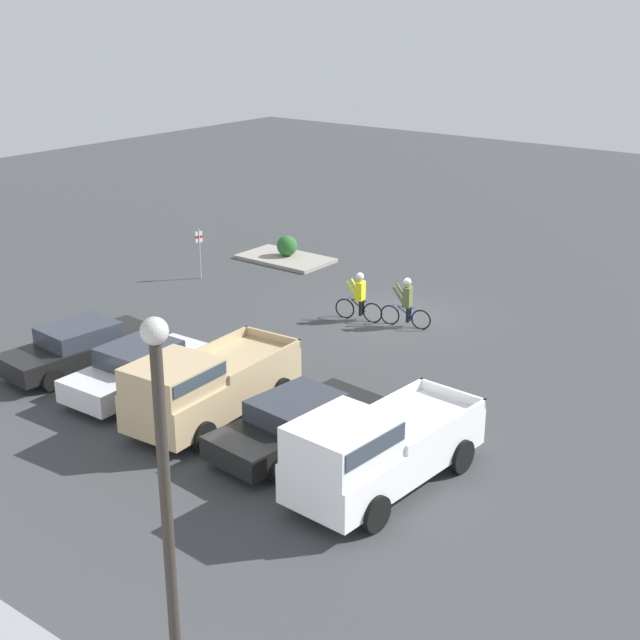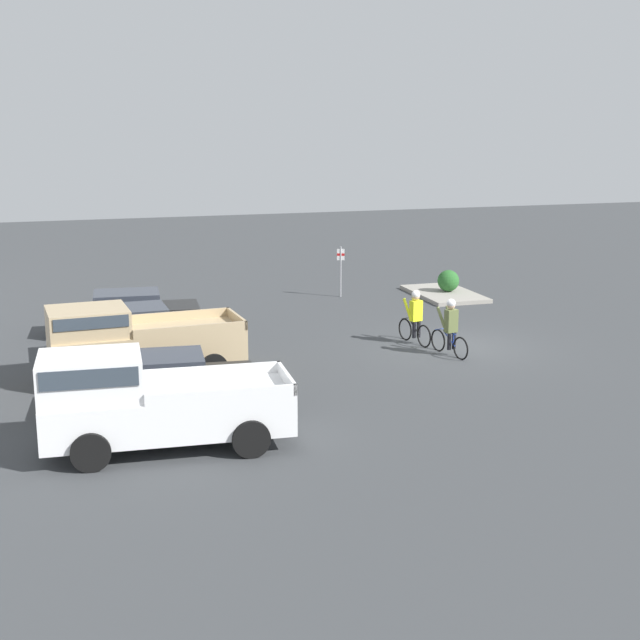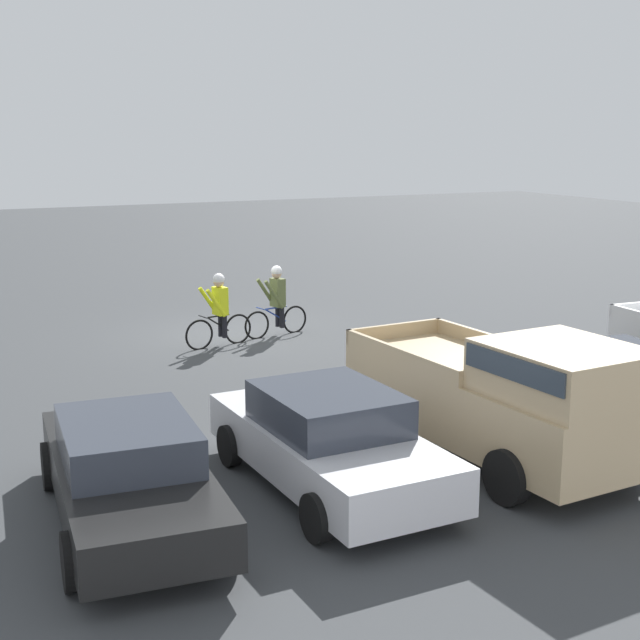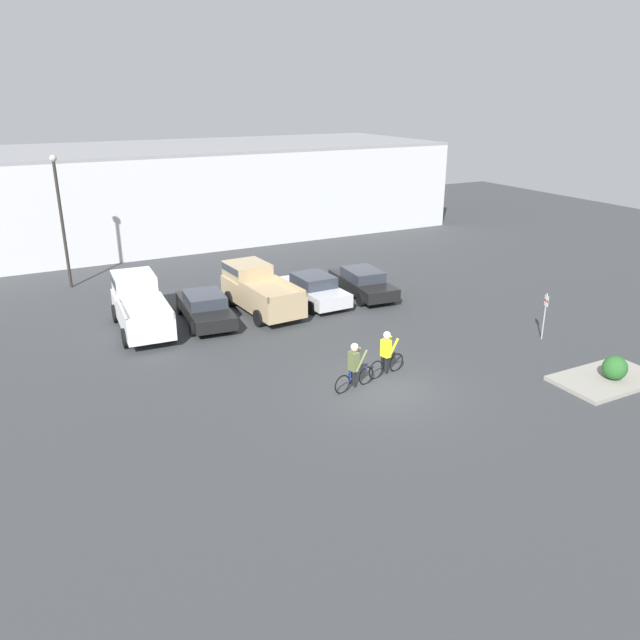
# 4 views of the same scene
# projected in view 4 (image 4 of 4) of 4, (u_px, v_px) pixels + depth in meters

# --- Properties ---
(ground_plane) EXTENTS (80.00, 80.00, 0.00)m
(ground_plane) POSITION_uv_depth(u_px,v_px,m) (383.00, 390.00, 22.05)
(ground_plane) COLOR #383A3D
(warehouse_building) EXTENTS (39.86, 13.08, 6.29)m
(warehouse_building) POSITION_uv_depth(u_px,v_px,m) (166.00, 192.00, 44.66)
(warehouse_building) COLOR silver
(warehouse_building) RESTS_ON ground_plane
(pickup_truck_0) EXTENTS (2.40, 5.43, 2.19)m
(pickup_truck_0) POSITION_uv_depth(u_px,v_px,m) (139.00, 303.00, 27.49)
(pickup_truck_0) COLOR white
(pickup_truck_0) RESTS_ON ground_plane
(sedan_0) EXTENTS (2.35, 4.87, 1.36)m
(sedan_0) POSITION_uv_depth(u_px,v_px,m) (205.00, 307.00, 28.29)
(sedan_0) COLOR black
(sedan_0) RESTS_ON ground_plane
(pickup_truck_1) EXTENTS (2.44, 5.32, 2.08)m
(pickup_truck_1) POSITION_uv_depth(u_px,v_px,m) (258.00, 289.00, 29.69)
(pickup_truck_1) COLOR tan
(pickup_truck_1) RESTS_ON ground_plane
(sedan_1) EXTENTS (2.12, 4.54, 1.44)m
(sedan_1) POSITION_uv_depth(u_px,v_px,m) (314.00, 289.00, 30.83)
(sedan_1) COLOR silver
(sedan_1) RESTS_ON ground_plane
(sedan_2) EXTENTS (2.24, 4.87, 1.37)m
(sedan_2) POSITION_uv_depth(u_px,v_px,m) (363.00, 282.00, 31.99)
(sedan_2) COLOR black
(sedan_2) RESTS_ON ground_plane
(cyclist_0) EXTENTS (1.75, 0.54, 1.75)m
(cyclist_0) POSITION_uv_depth(u_px,v_px,m) (386.00, 352.00, 22.91)
(cyclist_0) COLOR black
(cyclist_0) RESTS_ON ground_plane
(cyclist_1) EXTENTS (1.81, 0.55, 1.76)m
(cyclist_1) POSITION_uv_depth(u_px,v_px,m) (354.00, 365.00, 21.82)
(cyclist_1) COLOR black
(cyclist_1) RESTS_ON ground_plane
(fire_lane_sign) EXTENTS (0.12, 0.29, 2.04)m
(fire_lane_sign) POSITION_uv_depth(u_px,v_px,m) (545.00, 311.00, 26.12)
(fire_lane_sign) COLOR #9E9EA3
(fire_lane_sign) RESTS_ON ground_plane
(lamppost) EXTENTS (0.36, 0.36, 6.93)m
(lamppost) POSITION_uv_depth(u_px,v_px,m) (61.00, 212.00, 32.16)
(lamppost) COLOR #2D2823
(lamppost) RESTS_ON ground_plane
(curb_island) EXTENTS (3.91, 2.30, 0.15)m
(curb_island) POSITION_uv_depth(u_px,v_px,m) (607.00, 379.00, 22.68)
(curb_island) COLOR gray
(curb_island) RESTS_ON ground_plane
(shrub) EXTENTS (0.88, 0.88, 0.88)m
(shrub) POSITION_uv_depth(u_px,v_px,m) (615.00, 368.00, 22.37)
(shrub) COLOR #286028
(shrub) RESTS_ON curb_island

